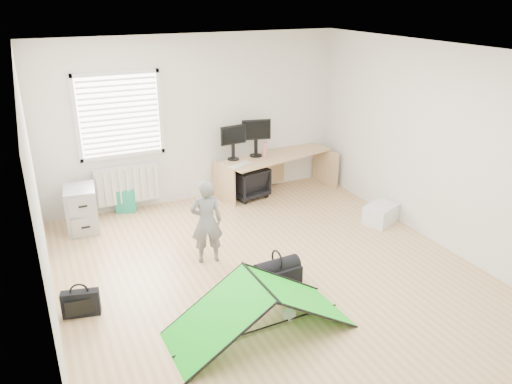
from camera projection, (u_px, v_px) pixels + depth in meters
name	position (u px, v px, depth m)	size (l,w,h in m)	color
ground	(269.00, 273.00, 6.29)	(5.50, 5.50, 0.00)	tan
back_wall	(195.00, 120.00, 8.09)	(5.00, 0.02, 2.70)	silver
window	(120.00, 116.00, 7.51)	(1.20, 0.06, 1.20)	silver
radiator	(127.00, 184.00, 7.89)	(1.00, 0.12, 0.60)	silver
desk	(277.00, 174.00, 8.67)	(2.01, 0.64, 0.69)	tan
filing_cabinet	(82.00, 209.00, 7.29)	(0.43, 0.57, 0.67)	#9D9FA2
monitor_left	(233.00, 147.00, 8.23)	(0.45, 0.10, 0.43)	black
monitor_right	(256.00, 143.00, 8.39)	(0.49, 0.11, 0.47)	black
keyboard	(240.00, 165.00, 8.02)	(0.42, 0.14, 0.02)	beige
thermos	(265.00, 150.00, 8.33)	(0.08, 0.08, 0.27)	#B66666
office_chair	(248.00, 182.00, 8.50)	(0.58, 0.59, 0.54)	black
person	(207.00, 222.00, 6.36)	(0.41, 0.27, 1.13)	slate
kite	(260.00, 306.00, 5.11)	(1.91, 0.84, 0.59)	#13CA1A
storage_crate	(381.00, 214.00, 7.59)	(0.51, 0.36, 0.29)	silver
tote_bag	(125.00, 201.00, 7.94)	(0.31, 0.14, 0.37)	#209D74
laptop_bag	(81.00, 303.00, 5.41)	(0.40, 0.12, 0.30)	black
white_box	(289.00, 314.00, 5.40)	(0.10, 0.10, 0.10)	silver
duffel_bag	(277.00, 276.00, 5.98)	(0.56, 0.28, 0.24)	black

